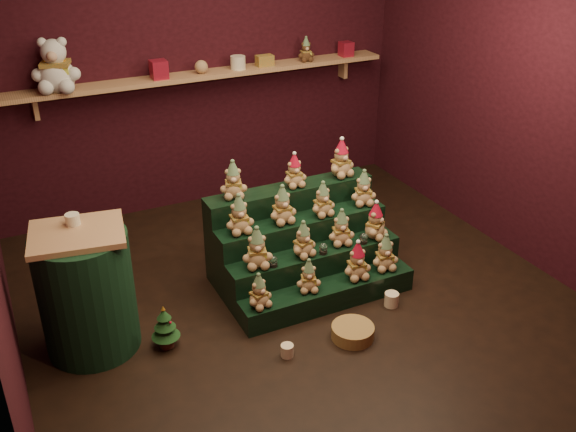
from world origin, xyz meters
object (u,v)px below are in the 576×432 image
riser_tier_front (328,295)px  mug_right (391,299)px  snow_globe_b (323,249)px  wicker_basket (353,332)px  snow_globe_a (273,261)px  white_bear (54,58)px  mini_christmas_tree (165,327)px  snow_globe_c (364,238)px  mug_left (287,351)px  brown_bear (306,49)px  side_table (87,291)px

riser_tier_front → mug_right: 0.48m
snow_globe_b → wicker_basket: bearing=-97.2°
snow_globe_a → mug_right: bearing=-24.8°
riser_tier_front → mug_right: size_ratio=12.99×
snow_globe_a → white_bear: size_ratio=0.15×
mini_christmas_tree → white_bear: size_ratio=0.61×
white_bear → snow_globe_b: bearing=-34.6°
snow_globe_b → mini_christmas_tree: snow_globe_b is taller
mini_christmas_tree → riser_tier_front: bearing=-3.0°
snow_globe_a → mini_christmas_tree: size_ratio=0.25×
riser_tier_front → snow_globe_b: bearing=77.1°
snow_globe_c → white_bear: (-1.85, 1.88, 1.19)m
mug_left → brown_bear: size_ratio=0.39×
mini_christmas_tree → mug_left: mini_christmas_tree is taller
snow_globe_a → wicker_basket: snow_globe_a is taller
mug_right → wicker_basket: (-0.47, -0.21, -0.01)m
wicker_basket → snow_globe_b: bearing=82.8°
snow_globe_a → wicker_basket: size_ratio=0.28×
snow_globe_a → mug_left: size_ratio=0.95×
snow_globe_a → brown_bear: size_ratio=0.37×
side_table → mug_left: side_table is taller
snow_globe_b → brown_bear: size_ratio=0.38×
mini_christmas_tree → snow_globe_a: bearing=6.3°
snow_globe_b → riser_tier_front: bearing=-102.9°
snow_globe_a → side_table: size_ratio=0.09×
wicker_basket → brown_bear: 2.96m
snow_globe_c → wicker_basket: bearing=-126.7°
snow_globe_b → mug_left: 0.88m
mini_christmas_tree → wicker_basket: size_ratio=1.11×
wicker_basket → mini_christmas_tree: bearing=158.1°
mug_left → white_bear: (-0.92, 2.43, 1.55)m
snow_globe_b → snow_globe_a: bearing=-180.0°
wicker_basket → brown_bear: size_ratio=1.33×
side_table → snow_globe_c: bearing=5.3°
snow_globe_b → mini_christmas_tree: size_ratio=0.26×
snow_globe_c → mug_right: snow_globe_c is taller
brown_bear → mug_right: bearing=-92.6°
mug_left → snow_globe_c: bearing=30.7°
mug_right → riser_tier_front: bearing=153.5°
riser_tier_front → side_table: size_ratio=1.56×
mini_christmas_tree → brown_bear: size_ratio=1.48×
snow_globe_a → side_table: (-1.30, 0.14, 0.04)m
mini_christmas_tree → side_table: bearing=151.9°
riser_tier_front → snow_globe_a: bearing=157.1°
snow_globe_a → wicker_basket: bearing=-59.5°
wicker_basket → white_bear: (-1.42, 2.46, 1.55)m
snow_globe_c → mini_christmas_tree: (-1.63, -0.10, -0.24)m
mini_christmas_tree → wicker_basket: (1.20, -0.48, -0.12)m
side_table → riser_tier_front: bearing=-0.9°
snow_globe_a → snow_globe_c: bearing=0.0°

